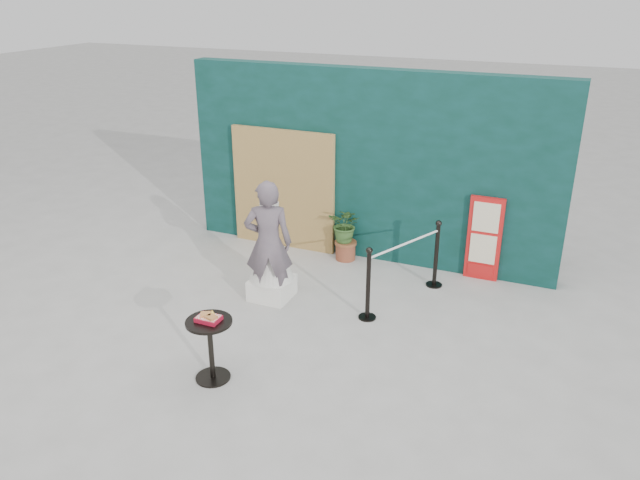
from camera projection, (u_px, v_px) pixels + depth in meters
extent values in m
plane|color=#ADAAA5|center=(282.00, 350.00, 7.67)|extent=(60.00, 60.00, 0.00)
cube|color=#0A2E26|center=(369.00, 166.00, 9.76)|extent=(6.00, 0.30, 3.00)
cube|color=tan|center=(283.00, 189.00, 10.28)|extent=(1.80, 0.08, 2.00)
imported|color=#60525A|center=(268.00, 243.00, 8.47)|extent=(0.76, 0.64, 1.78)
cube|color=red|center=(484.00, 239.00, 9.24)|extent=(0.50, 0.06, 1.30)
cube|color=beige|center=(486.00, 218.00, 9.07)|extent=(0.38, 0.02, 0.45)
cube|color=beige|center=(483.00, 249.00, 9.27)|extent=(0.38, 0.02, 0.45)
cube|color=red|center=(480.00, 270.00, 9.40)|extent=(0.38, 0.02, 0.18)
cube|color=white|center=(272.00, 288.00, 8.88)|extent=(0.55, 0.55, 0.30)
cone|color=silver|center=(271.00, 249.00, 8.65)|extent=(0.64, 0.64, 0.90)
cylinder|color=silver|center=(269.00, 211.00, 8.42)|extent=(0.26, 0.26, 0.24)
sphere|color=white|center=(269.00, 196.00, 8.34)|extent=(0.20, 0.20, 0.20)
cylinder|color=black|center=(213.00, 377.00, 7.12)|extent=(0.40, 0.40, 0.02)
cylinder|color=black|center=(211.00, 351.00, 6.99)|extent=(0.06, 0.06, 0.72)
cylinder|color=black|center=(209.00, 322.00, 6.84)|extent=(0.52, 0.52, 0.03)
cube|color=#A91229|center=(209.00, 319.00, 6.83)|extent=(0.26, 0.19, 0.05)
cube|color=red|center=(208.00, 317.00, 6.82)|extent=(0.24, 0.17, 0.00)
cube|color=#D8984F|center=(206.00, 314.00, 6.83)|extent=(0.15, 0.14, 0.02)
cube|color=#C88D49|center=(211.00, 317.00, 6.77)|extent=(0.13, 0.13, 0.02)
cone|color=yellow|center=(212.00, 312.00, 6.84)|extent=(0.06, 0.06, 0.06)
cylinder|color=brown|center=(345.00, 251.00, 10.09)|extent=(0.32, 0.32, 0.26)
cylinder|color=brown|center=(346.00, 243.00, 10.03)|extent=(0.35, 0.35, 0.04)
imported|color=#345725|center=(346.00, 225.00, 9.91)|extent=(0.52, 0.45, 0.58)
cylinder|color=black|center=(367.00, 317.00, 8.38)|extent=(0.24, 0.24, 0.02)
cylinder|color=black|center=(368.00, 286.00, 8.20)|extent=(0.06, 0.06, 0.96)
sphere|color=black|center=(369.00, 251.00, 8.00)|extent=(0.09, 0.09, 0.09)
cylinder|color=black|center=(434.00, 285.00, 9.27)|extent=(0.24, 0.24, 0.02)
cylinder|color=black|center=(436.00, 256.00, 9.08)|extent=(0.06, 0.06, 0.96)
sphere|color=black|center=(439.00, 223.00, 8.89)|extent=(0.09, 0.09, 0.09)
cylinder|color=silver|center=(405.00, 244.00, 8.49)|extent=(0.63, 1.31, 0.03)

